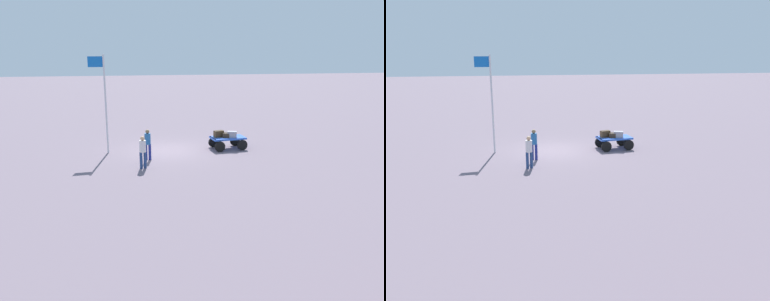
% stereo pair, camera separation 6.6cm
% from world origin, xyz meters
% --- Properties ---
extents(ground_plane, '(120.00, 120.00, 0.00)m').
position_xyz_m(ground_plane, '(0.00, 0.00, 0.00)').
color(ground_plane, slate).
extents(luggage_cart, '(2.09, 1.46, 0.70)m').
position_xyz_m(luggage_cart, '(-3.42, 0.17, 0.49)').
color(luggage_cart, blue).
rests_on(luggage_cart, ground).
extents(suitcase_olive, '(0.50, 0.44, 0.25)m').
position_xyz_m(suitcase_olive, '(-3.33, 0.22, 0.83)').
color(suitcase_olive, '#392B1E').
rests_on(suitcase_olive, luggage_cart).
extents(suitcase_navy, '(0.59, 0.43, 0.36)m').
position_xyz_m(suitcase_navy, '(-3.64, 0.34, 0.88)').
color(suitcase_navy, '#95939D').
rests_on(suitcase_navy, luggage_cart).
extents(suitcase_dark, '(0.60, 0.44, 0.38)m').
position_xyz_m(suitcase_dark, '(-2.90, 0.13, 0.89)').
color(suitcase_dark, '#422F1A').
rests_on(suitcase_dark, luggage_cart).
extents(worker_lead, '(0.37, 0.37, 1.61)m').
position_xyz_m(worker_lead, '(1.23, 1.79, 0.92)').
color(worker_lead, navy).
rests_on(worker_lead, ground).
extents(worker_trailing, '(0.39, 0.39, 1.59)m').
position_xyz_m(worker_trailing, '(1.53, 3.24, 0.91)').
color(worker_trailing, navy).
rests_on(worker_trailing, ground).
extents(flagpole, '(0.86, 0.12, 5.33)m').
position_xyz_m(flagpole, '(3.43, 0.00, 3.11)').
color(flagpole, silver).
rests_on(flagpole, ground).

